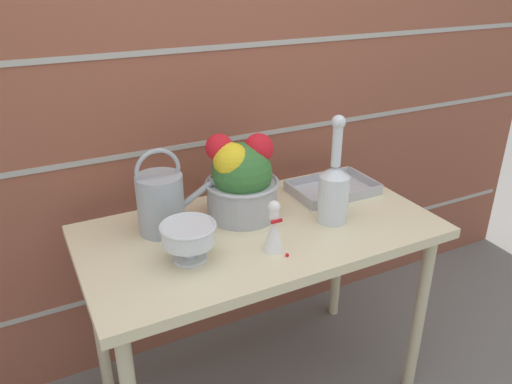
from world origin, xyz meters
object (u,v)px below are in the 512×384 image
Objects in this scene: crystal_pedestal_bowl at (188,236)px; figurine_vase at (274,230)px; wire_tray at (333,190)px; flower_planter at (241,179)px; watering_can at (162,201)px; glass_decanter at (334,188)px.

figurine_vase reaches higher than crystal_pedestal_bowl.
crystal_pedestal_bowl is 0.26m from figurine_vase.
flower_planter is at bearing -177.81° from wire_tray.
watering_can is at bearing 179.64° from wire_tray.
crystal_pedestal_bowl is at bearing 165.67° from figurine_vase.
figurine_vase is at bearing -14.33° from crystal_pedestal_bowl.
wire_tray is at bearing 2.19° from flower_planter.
flower_planter reaches higher than wire_tray.
flower_planter is 0.27m from figurine_vase.
crystal_pedestal_bowl is 0.56× the size of flower_planter.
glass_decanter reaches higher than flower_planter.
figurine_vase is at bearing -164.39° from glass_decanter.
watering_can is at bearing 134.02° from figurine_vase.
crystal_pedestal_bowl is 0.33m from flower_planter.
watering_can reaches higher than crystal_pedestal_bowl.
wire_tray is (0.14, 0.20, -0.11)m from glass_decanter.
glass_decanter reaches higher than wire_tray.
figurine_vase is 0.50m from wire_tray.
watering_can is 1.76× the size of figurine_vase.
glass_decanter reaches higher than crystal_pedestal_bowl.
wire_tray is (0.42, 0.27, -0.06)m from figurine_vase.
flower_planter reaches higher than crystal_pedestal_bowl.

